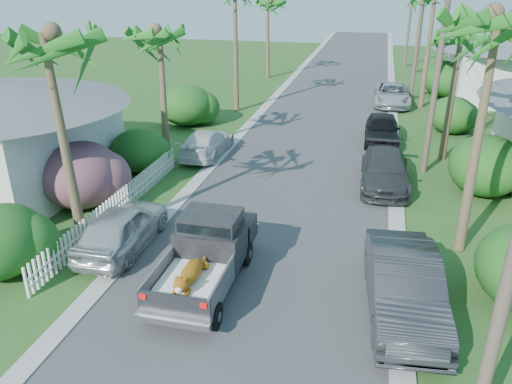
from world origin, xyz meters
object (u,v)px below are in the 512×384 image
(palm_r_b, at_px, (461,36))
(utility_pole_c, at_px, (418,35))
(parked_car_rm, at_px, (385,170))
(parked_car_lf, at_px, (207,143))
(parked_car_ln, at_px, (122,228))
(utility_pole_d, at_px, (410,18))
(palm_l_d, at_px, (268,1))
(pickup_truck, at_px, (209,249))
(utility_pole_b, at_px, (438,73))
(parked_car_rd, at_px, (392,95))
(parked_car_rf, at_px, (382,129))
(palm_r_a, at_px, (501,16))
(palm_l_b, at_px, (158,31))
(parked_car_rn, at_px, (404,287))
(palm_l_a, at_px, (46,34))

(palm_r_b, distance_m, utility_pole_c, 13.11)
(parked_car_rm, bearing_deg, parked_car_lf, 165.97)
(parked_car_ln, xyz_separation_m, utility_pole_d, (10.30, 39.73, 3.85))
(palm_l_d, bearing_deg, pickup_truck, -80.71)
(utility_pole_b, bearing_deg, parked_car_rd, 96.07)
(parked_car_rm, xyz_separation_m, parked_car_rf, (-0.18, 6.19, 0.05))
(utility_pole_b, bearing_deg, parked_car_rf, 116.05)
(parked_car_ln, height_order, palm_l_d, palm_l_d)
(parked_car_lf, height_order, utility_pole_d, utility_pole_d)
(parked_car_ln, distance_m, palm_r_a, 13.16)
(utility_pole_d, bearing_deg, palm_l_b, -111.80)
(pickup_truck, height_order, utility_pole_d, utility_pole_d)
(palm_r_a, distance_m, utility_pole_b, 7.58)
(parked_car_rf, bearing_deg, palm_r_b, -35.94)
(utility_pole_c, xyz_separation_m, utility_pole_d, (0.00, 15.00, 0.00))
(parked_car_rm, relative_size, parked_car_rd, 0.94)
(parked_car_rd, relative_size, palm_l_d, 0.69)
(pickup_truck, xyz_separation_m, parked_car_rd, (5.50, 23.94, -0.28))
(palm_r_a, distance_m, utility_pole_c, 22.19)
(parked_car_rm, xyz_separation_m, palm_r_b, (2.82, 4.10, 5.23))
(parked_car_rn, relative_size, palm_r_b, 0.71)
(pickup_truck, distance_m, palm_r_b, 15.84)
(parked_car_rd, relative_size, palm_l_b, 0.71)
(parked_car_rd, bearing_deg, parked_car_ln, -112.41)
(palm_r_a, xyz_separation_m, utility_pole_d, (-0.70, 37.00, -2.82))
(parked_car_rf, xyz_separation_m, utility_pole_d, (2.00, 25.91, 3.83))
(parked_car_rn, xyz_separation_m, parked_car_rm, (-0.53, 9.12, -0.13))
(parked_car_rd, distance_m, parked_car_ln, 24.53)
(parked_car_rd, bearing_deg, pickup_truck, -104.06)
(utility_pole_b, bearing_deg, palm_l_a, -139.72)
(parked_car_rd, bearing_deg, parked_car_rm, -92.71)
(palm_l_a, distance_m, palm_l_d, 31.01)
(palm_r_a, height_order, utility_pole_c, utility_pole_c)
(parked_car_rm, distance_m, palm_r_b, 7.22)
(parked_car_rn, height_order, palm_l_a, palm_l_a)
(parked_car_ln, relative_size, utility_pole_c, 0.49)
(palm_l_b, height_order, utility_pole_d, utility_pole_d)
(pickup_truck, bearing_deg, utility_pole_b, 57.49)
(utility_pole_d, bearing_deg, parked_car_ln, -104.54)
(pickup_truck, bearing_deg, palm_l_d, 99.29)
(parked_car_rn, xyz_separation_m, parked_car_lf, (-9.32, 11.06, -0.19))
(parked_car_rm, bearing_deg, parked_car_rn, -88.23)
(parked_car_ln, xyz_separation_m, palm_l_a, (-1.50, -0.27, 6.18))
(parked_car_rm, height_order, utility_pole_c, utility_pole_c)
(pickup_truck, xyz_separation_m, palm_l_b, (-5.51, 9.82, 5.14))
(parked_car_rm, xyz_separation_m, utility_pole_d, (1.82, 32.10, 3.88))
(parked_car_rn, bearing_deg, utility_pole_c, 81.69)
(parked_car_rm, height_order, palm_r_b, palm_r_b)
(parked_car_rn, relative_size, parked_car_rf, 1.14)
(utility_pole_d, bearing_deg, palm_r_b, -87.95)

